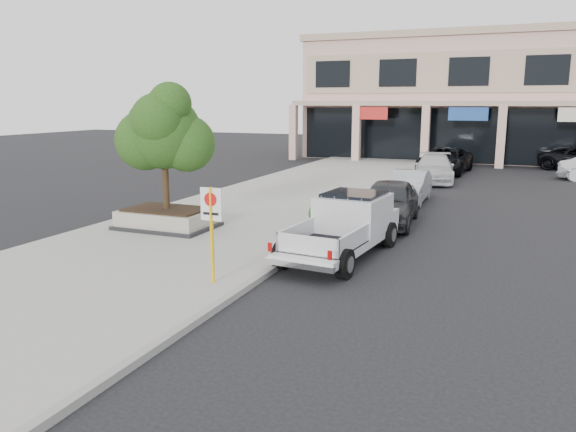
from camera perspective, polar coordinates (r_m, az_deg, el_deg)
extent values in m
plane|color=black|center=(14.69, 4.68, -5.92)|extent=(120.00, 120.00, 0.00)
cube|color=gray|center=(22.10, -4.16, 0.22)|extent=(8.00, 52.00, 0.15)
cube|color=gray|center=(20.67, 5.69, -0.60)|extent=(0.20, 52.00, 0.15)
cube|color=#CB9F8E|center=(43.61, 0.56, 8.50)|extent=(0.55, 0.55, 4.20)
cube|color=black|center=(19.73, -12.14, -0.98)|extent=(3.20, 2.20, 0.12)
cube|color=#9F9785|center=(19.67, -12.18, -0.10)|extent=(3.00, 2.00, 0.50)
cube|color=black|center=(19.61, -12.21, 0.70)|extent=(2.70, 1.70, 0.06)
cylinder|color=black|center=(19.44, -12.35, 3.97)|extent=(0.22, 0.22, 2.20)
sphere|color=#15360E|center=(19.30, -12.54, 8.39)|extent=(2.50, 2.50, 2.50)
sphere|color=#15360E|center=(19.19, -10.25, 7.27)|extent=(1.90, 1.90, 1.90)
sphere|color=#15360E|center=(19.87, -12.51, 10.21)|extent=(1.60, 1.60, 1.60)
cylinder|color=yellow|center=(13.35, -7.74, -1.98)|extent=(0.09, 0.09, 2.30)
cube|color=white|center=(13.20, -7.82, 1.19)|extent=(0.55, 0.03, 0.78)
cylinder|color=red|center=(13.15, -7.90, 1.68)|extent=(0.32, 0.01, 0.32)
ellipsoid|color=#134313|center=(19.26, 3.69, 0.19)|extent=(1.10, 0.99, 0.93)
imported|color=#292B2E|center=(20.77, 10.19, 1.40)|extent=(2.27, 4.88, 1.62)
imported|color=#A8ABB0|center=(25.50, 12.19, 2.93)|extent=(1.56, 4.28, 1.40)
imported|color=silver|center=(32.48, 14.63, 4.71)|extent=(2.77, 5.41, 1.50)
imported|color=black|center=(36.58, 15.63, 5.47)|extent=(3.12, 5.99, 1.61)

